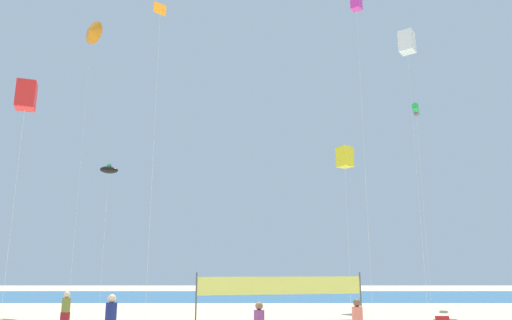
# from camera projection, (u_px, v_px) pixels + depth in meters

# --- Properties ---
(ocean_band) EXTENTS (120.00, 20.00, 0.01)m
(ocean_band) POSITION_uv_depth(u_px,v_px,m) (246.00, 296.00, 46.02)
(ocean_band) COLOR #28608C
(ocean_band) RESTS_ON ground
(beachgoer_navy_shirt) EXTENTS (0.39, 0.39, 1.71)m
(beachgoer_navy_shirt) POSITION_uv_depth(u_px,v_px,m) (109.00, 318.00, 16.47)
(beachgoer_navy_shirt) COLOR navy
(beachgoer_navy_shirt) RESTS_ON ground
(beachgoer_olive_shirt) EXTENTS (0.37, 0.37, 1.61)m
(beachgoer_olive_shirt) POSITION_uv_depth(u_px,v_px,m) (63.00, 309.00, 20.72)
(beachgoer_olive_shirt) COLOR maroon
(beachgoer_olive_shirt) RESTS_ON ground
(volleyball_net) EXTENTS (8.72, 2.09, 2.40)m
(volleyball_net) POSITION_uv_depth(u_px,v_px,m) (280.00, 287.00, 24.68)
(volleyball_net) COLOR #4C4C51
(volleyball_net) RESTS_ON ground
(kite_magenta_box) EXTENTS (0.74, 0.74, 17.90)m
(kite_magenta_box) POSITION_uv_depth(u_px,v_px,m) (355.00, 4.00, 27.18)
(kite_magenta_box) COLOR silver
(kite_magenta_box) RESTS_ON ground
(kite_red_box) EXTENTS (1.04, 1.04, 10.99)m
(kite_red_box) POSITION_uv_depth(u_px,v_px,m) (24.00, 95.00, 21.66)
(kite_red_box) COLOR silver
(kite_red_box) RESTS_ON ground
(kite_yellow_box) EXTENTS (1.21, 1.21, 10.71)m
(kite_yellow_box) POSITION_uv_depth(u_px,v_px,m) (343.00, 157.00, 32.35)
(kite_yellow_box) COLOR silver
(kite_yellow_box) RESTS_ON ground
(kite_black_inflatable) EXTENTS (1.34, 0.81, 8.54)m
(kite_black_inflatable) POSITION_uv_depth(u_px,v_px,m) (107.00, 170.00, 27.58)
(kite_black_inflatable) COLOR silver
(kite_black_inflatable) RESTS_ON ground
(kite_orange_delta) EXTENTS (1.72, 1.28, 20.16)m
(kite_orange_delta) POSITION_uv_depth(u_px,v_px,m) (90.00, 31.00, 34.11)
(kite_orange_delta) COLOR silver
(kite_orange_delta) RESTS_ON ground
(kite_orange_diamond) EXTENTS (0.85, 0.84, 14.60)m
(kite_orange_diamond) POSITION_uv_depth(u_px,v_px,m) (159.00, 13.00, 21.92)
(kite_orange_diamond) COLOR silver
(kite_orange_diamond) RESTS_ON ground
(kite_white_box) EXTENTS (1.36, 1.36, 19.17)m
(kite_white_box) POSITION_uv_depth(u_px,v_px,m) (405.00, 43.00, 33.88)
(kite_white_box) COLOR silver
(kite_white_box) RESTS_ON ground
(kite_green_tube) EXTENTS (1.19, 2.03, 14.73)m
(kite_green_tube) POSITION_uv_depth(u_px,v_px,m) (414.00, 111.00, 36.36)
(kite_green_tube) COLOR silver
(kite_green_tube) RESTS_ON ground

